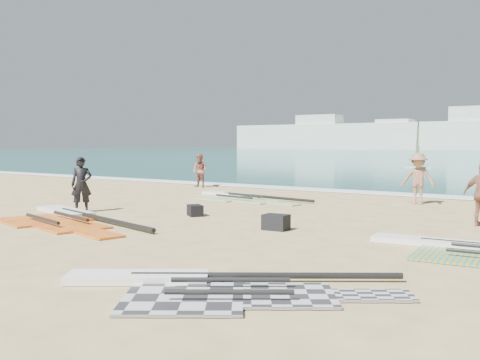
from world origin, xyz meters
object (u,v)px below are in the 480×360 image
Objects in this scene: rig_red at (66,218)px; beachgoer_mid at (418,179)px; rig_grey at (201,286)px; gear_bag_near at (276,222)px; gear_bag_far at (195,210)px; beachgoer_left at (200,171)px; rig_orange at (475,251)px; rig_green at (238,197)px; person_wetsuit at (82,185)px.

beachgoer_mid is at bearing 67.44° from rig_red.
rig_grey is 2.77× the size of beachgoer_mid.
gear_bag_near is 1.12× the size of gear_bag_far.
beachgoer_left is at bearing 128.05° from gear_bag_far.
rig_orange is 2.87× the size of beachgoer_mid.
gear_bag_far reaches higher than rig_orange.
rig_green is at bearing -166.77° from beachgoer_mid.
person_wetsuit is (-0.90, 1.26, 0.78)m from rig_red.
beachgoer_mid reaches higher than rig_green.
gear_bag_near is 0.34× the size of beachgoer_mid.
beachgoer_left reaches higher than gear_bag_near.
rig_grey is 0.92× the size of rig_green.
beachgoer_left reaches higher than rig_orange.
person_wetsuit is (-10.86, -0.26, 0.78)m from rig_orange.
rig_grey is 0.97× the size of rig_orange.
rig_orange is 10.07m from rig_red.
gear_bag_near reaches higher than rig_green.
rig_grey is 8.26× the size of gear_bag_near.
beachgoer_left is (-10.89, 13.50, 0.73)m from rig_grey.
gear_bag_near reaches higher than rig_orange.
rig_red is 3.84× the size of beachgoer_left.
gear_bag_far is (-7.58, 1.04, 0.11)m from rig_orange.
rig_grey and rig_orange have the same top height.
rig_grey is 7.99m from rig_red.
rig_red is at bearing 121.55° from rig_grey.
beachgoer_left is (-9.11, 8.44, 0.59)m from gear_bag_near.
gear_bag_near is 0.37× the size of beachgoer_left.
rig_green is at bearing 26.74° from person_wetsuit.
rig_orange is 4.46m from gear_bag_near.
rig_grey is 9.40m from person_wetsuit.
beachgoer_mid reaches higher than rig_grey.
rig_green is 3.15× the size of person_wetsuit.
beachgoer_left reaches higher than rig_grey.
person_wetsuit is (-8.18, 4.55, 0.78)m from rig_grey.
beachgoer_mid is at bearing -3.62° from beachgoer_left.
rig_orange is (9.24, -5.58, -0.00)m from rig_green.
gear_bag_far is at bearing 167.58° from rig_orange.
rig_grey is 12.29m from rig_green.
person_wetsuit reaches higher than rig_green.
rig_green is 5.38m from beachgoer_left.
person_wetsuit is 10.88m from beachgoer_mid.
rig_grey is at bearing -50.01° from gear_bag_far.
gear_bag_near reaches higher than gear_bag_far.
rig_orange is at bearing -46.39° from person_wetsuit.
beachgoer_left is at bearing 94.77° from rig_grey.
gear_bag_far is 9.74m from beachgoer_left.
rig_grey is 17.36m from beachgoer_left.
rig_grey is at bearing -48.32° from beachgoer_left.
rig_green reaches higher than rig_orange.
gear_bag_far is (-4.90, 5.85, 0.11)m from rig_grey.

